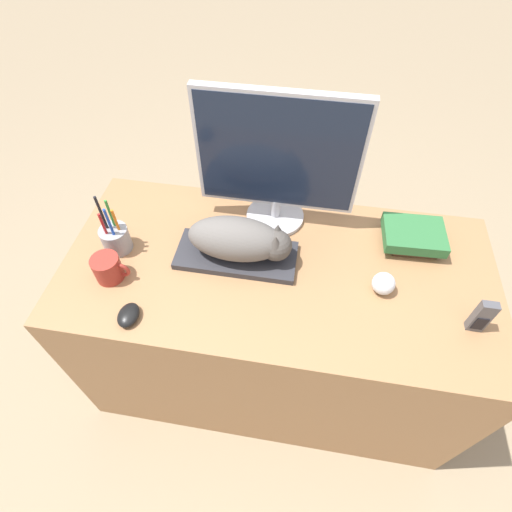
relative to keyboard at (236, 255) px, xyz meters
name	(u,v)px	position (x,y,z in m)	size (l,w,h in m)	color
ground_plane	(260,439)	(0.15, -0.36, -0.78)	(12.00, 12.00, 0.00)	#998466
desk	(274,324)	(0.15, -0.02, -0.40)	(1.46, 0.70, 0.77)	#9E7047
keyboard	(236,255)	(0.00, 0.00, 0.00)	(0.41, 0.17, 0.02)	#2D2D33
cat	(242,240)	(0.02, 0.00, 0.08)	(0.34, 0.15, 0.15)	#66605B
monitor	(278,159)	(0.10, 0.21, 0.26)	(0.54, 0.21, 0.50)	#B7B7BC
computer_mouse	(129,315)	(-0.28, -0.29, 0.00)	(0.06, 0.09, 0.03)	black
coffee_mug	(108,268)	(-0.39, -0.15, 0.03)	(0.12, 0.09, 0.09)	#9E2D23
pen_cup	(116,238)	(-0.41, -0.02, 0.04)	(0.10, 0.10, 0.23)	#939399
baseball	(384,283)	(0.48, -0.06, 0.02)	(0.07, 0.07, 0.07)	silver
phone	(482,317)	(0.75, -0.15, 0.05)	(0.05, 0.03, 0.13)	#4C4C51
book_stack	(414,236)	(0.59, 0.16, 0.03)	(0.21, 0.17, 0.07)	brown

